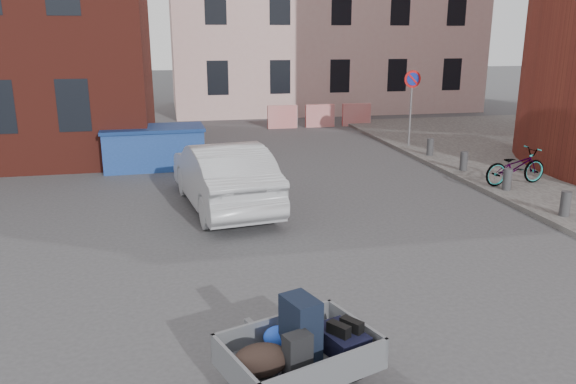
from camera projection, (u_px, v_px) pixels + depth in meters
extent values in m
plane|color=#38383A|center=(312.00, 264.00, 9.98)|extent=(120.00, 120.00, 0.00)
cylinder|color=gray|center=(411.00, 109.00, 19.75)|extent=(0.07, 0.07, 2.60)
cylinder|color=red|center=(413.00, 79.00, 19.45)|extent=(0.60, 0.03, 0.60)
cylinder|color=navy|center=(413.00, 79.00, 19.43)|extent=(0.44, 0.03, 0.44)
cylinder|color=#3A3A3D|center=(565.00, 204.00, 12.21)|extent=(0.22, 0.22, 0.55)
cylinder|color=#3A3A3D|center=(507.00, 179.00, 14.28)|extent=(0.22, 0.22, 0.55)
cylinder|color=#3A3A3D|center=(464.00, 161.00, 16.35)|extent=(0.22, 0.22, 0.55)
cylinder|color=#3A3A3D|center=(430.00, 147.00, 18.42)|extent=(0.22, 0.22, 0.55)
cube|color=red|center=(282.00, 117.00, 24.48)|extent=(1.30, 0.18, 1.00)
cube|color=red|center=(320.00, 116.00, 24.82)|extent=(1.30, 0.18, 1.00)
cube|color=red|center=(357.00, 115.00, 25.16)|extent=(1.30, 0.18, 1.00)
cylinder|color=black|center=(350.00, 362.00, 6.59)|extent=(0.24, 0.45, 0.44)
cube|color=slate|center=(299.00, 362.00, 6.16)|extent=(1.88, 1.57, 0.08)
cube|color=slate|center=(235.00, 369.00, 5.72)|extent=(0.41, 1.05, 0.28)
cube|color=slate|center=(356.00, 329.00, 6.51)|extent=(0.41, 1.05, 0.28)
cube|color=slate|center=(275.00, 327.00, 6.55)|extent=(1.52, 0.57, 0.28)
cube|color=slate|center=(327.00, 372.00, 5.68)|extent=(1.52, 0.57, 0.28)
cube|color=slate|center=(260.00, 332.00, 6.92)|extent=(0.31, 0.69, 0.06)
cube|color=black|center=(301.00, 327.00, 6.12)|extent=(0.43, 0.52, 0.70)
cube|color=black|center=(341.00, 341.00, 6.29)|extent=(0.58, 0.70, 0.25)
ellipsoid|color=black|center=(261.00, 360.00, 5.81)|extent=(0.69, 0.54, 0.36)
cube|color=black|center=(298.00, 355.00, 5.79)|extent=(0.32, 0.26, 0.48)
ellipsoid|color=blue|center=(279.00, 337.00, 6.38)|extent=(0.44, 0.40, 0.24)
cube|color=black|center=(339.00, 329.00, 6.16)|extent=(0.24, 0.28, 0.13)
cube|color=black|center=(352.00, 325.00, 6.25)|extent=(0.24, 0.28, 0.13)
cube|color=navy|center=(154.00, 149.00, 17.10)|extent=(2.99, 1.58, 1.17)
cube|color=navy|center=(153.00, 128.00, 16.92)|extent=(3.09, 1.68, 0.10)
imported|color=#A8ABB0|center=(223.00, 175.00, 13.14)|extent=(2.29, 4.89, 1.55)
imported|color=black|center=(515.00, 167.00, 14.76)|extent=(1.90, 0.85, 0.96)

